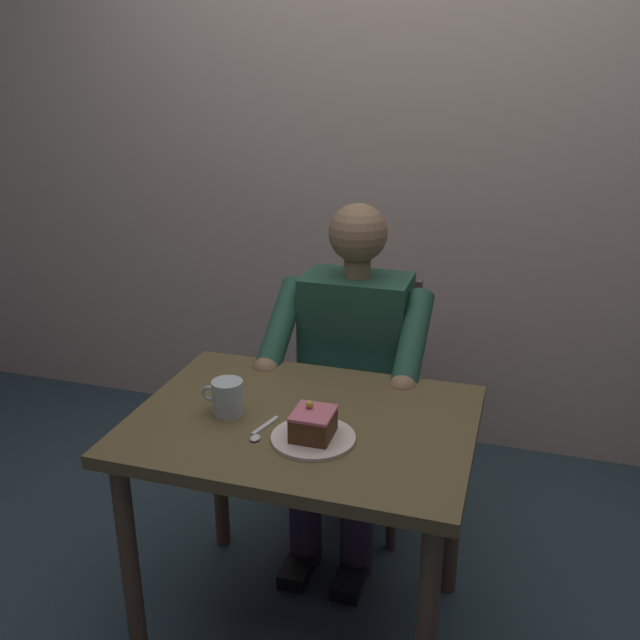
# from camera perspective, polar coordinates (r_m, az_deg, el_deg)

# --- Properties ---
(ground_plane) EXTENTS (14.00, 14.00, 0.00)m
(ground_plane) POSITION_cam_1_polar(r_m,az_deg,el_deg) (2.33, -1.26, -23.66)
(ground_plane) COLOR #2E4149
(cafe_rear_panel) EXTENTS (6.40, 0.12, 3.00)m
(cafe_rear_panel) POSITION_cam_1_polar(r_m,az_deg,el_deg) (2.94, 6.93, 18.08)
(cafe_rear_panel) COLOR beige
(cafe_rear_panel) RESTS_ON ground
(dining_table) EXTENTS (0.92, 0.68, 0.71)m
(dining_table) POSITION_cam_1_polar(r_m,az_deg,el_deg) (1.95, -1.40, -10.63)
(dining_table) COLOR brown
(dining_table) RESTS_ON ground
(chair) EXTENTS (0.42, 0.42, 0.88)m
(chair) POSITION_cam_1_polar(r_m,az_deg,el_deg) (2.59, 3.39, -5.64)
(chair) COLOR brown
(chair) RESTS_ON ground
(seated_person) EXTENTS (0.53, 0.58, 1.19)m
(seated_person) POSITION_cam_1_polar(r_m,az_deg,el_deg) (2.38, 2.45, -4.55)
(seated_person) COLOR #24513E
(seated_person) RESTS_ON ground
(dessert_plate) EXTENTS (0.22, 0.22, 0.01)m
(dessert_plate) POSITION_cam_1_polar(r_m,az_deg,el_deg) (1.80, -0.56, -9.64)
(dessert_plate) COLOR silver
(dessert_plate) RESTS_ON dining_table
(cake_slice) EXTENTS (0.10, 0.11, 0.09)m
(cake_slice) POSITION_cam_1_polar(r_m,az_deg,el_deg) (1.78, -0.57, -8.51)
(cake_slice) COLOR #503018
(cake_slice) RESTS_ON dessert_plate
(coffee_cup) EXTENTS (0.12, 0.09, 0.10)m
(coffee_cup) POSITION_cam_1_polar(r_m,az_deg,el_deg) (1.91, -7.62, -6.27)
(coffee_cup) COLOR #B2C5C6
(coffee_cup) RESTS_ON dining_table
(dessert_spoon) EXTENTS (0.04, 0.14, 0.01)m
(dessert_spoon) POSITION_cam_1_polar(r_m,az_deg,el_deg) (1.83, -4.95, -9.16)
(dessert_spoon) COLOR silver
(dessert_spoon) RESTS_ON dining_table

